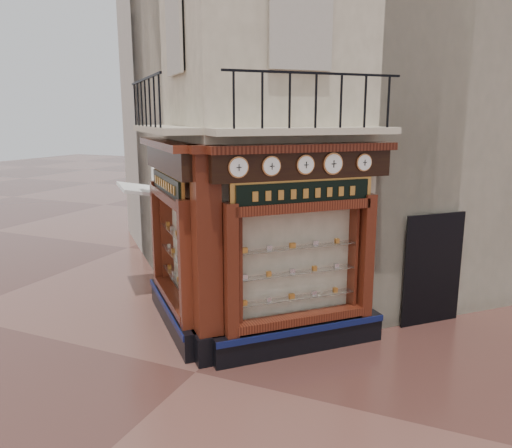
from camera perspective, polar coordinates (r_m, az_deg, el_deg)
The scene contains 16 objects.
ground at distance 9.31m, azimuth -6.93°, elevation -16.46°, with size 80.00×80.00×0.00m, color #4C2A23.
main_building at distance 13.91m, azimuth 6.07°, elevation 18.52°, with size 8.00×8.00×12.00m, color beige.
neighbour_left at distance 17.04m, azimuth 0.42°, elevation 15.71°, with size 8.00×8.00×11.00m, color beige.
neighbour_right at distance 15.76m, azimuth 17.84°, elevation 15.44°, with size 8.00×8.00×11.00m, color beige.
shopfront_left at distance 10.55m, azimuth -9.47°, elevation -1.54°, with size 2.86×2.86×3.98m.
shopfront_right at distance 9.35m, azimuth 5.16°, elevation -3.20°, with size 2.86×2.86×3.98m.
corner_pilaster at distance 8.97m, azimuth -5.62°, elevation -4.08°, with size 0.85×0.85×3.98m.
balcony at distance 9.48m, azimuth -2.96°, elevation 10.76°, with size 5.94×2.97×1.03m.
clock_a at distance 8.38m, azimuth -2.03°, elevation 6.50°, with size 0.29×0.29×0.36m.
clock_b at distance 8.60m, azimuth 1.76°, elevation 6.64°, with size 0.28×0.28×0.35m.
clock_c at distance 8.87m, azimuth 5.67°, elevation 6.76°, with size 0.28×0.28×0.35m.
clock_d at distance 9.14m, azimuth 8.78°, elevation 6.83°, with size 0.32×0.32×0.40m.
clock_e at distance 9.48m, azimuth 12.23°, elevation 6.89°, with size 0.27×0.27×0.32m.
awning at distance 13.34m, azimuth -12.46°, elevation -7.60°, with size 1.68×1.01×0.08m, color white, non-canonical shape.
signboard_left at distance 10.33m, azimuth -10.11°, elevation 4.49°, with size 1.96×1.96×0.52m.
signboard_right at distance 9.05m, azimuth 5.52°, elevation 3.55°, with size 2.04×2.04×0.54m.
Camera 1 is at (4.24, -6.99, 4.45)m, focal length 35.00 mm.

